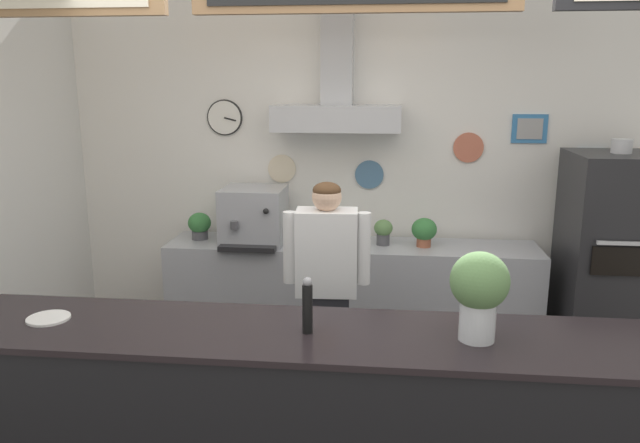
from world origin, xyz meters
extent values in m
cube|color=gray|center=(0.00, 2.26, 1.55)|extent=(4.97, 0.12, 3.09)
cube|color=white|center=(0.00, 2.19, 1.55)|extent=(4.93, 0.01, 3.05)
cylinder|color=black|center=(-1.17, 2.18, 1.84)|extent=(0.29, 0.02, 0.29)
cylinder|color=white|center=(-1.17, 2.17, 1.84)|extent=(0.27, 0.01, 0.27)
cube|color=black|center=(-1.12, 2.16, 1.83)|extent=(0.10, 0.01, 0.04)
cylinder|color=beige|center=(-0.70, 2.18, 1.43)|extent=(0.23, 0.02, 0.23)
cylinder|color=teal|center=(0.01, 2.18, 1.39)|extent=(0.23, 0.02, 0.23)
cylinder|color=#C1664C|center=(0.79, 2.18, 1.62)|extent=(0.24, 0.02, 0.24)
cube|color=teal|center=(1.73, 2.18, 1.50)|extent=(0.22, 0.02, 0.24)
cube|color=#BBBBBB|center=(1.73, 2.17, 1.50)|extent=(0.16, 0.01, 0.17)
cube|color=teal|center=(1.25, 2.18, 1.77)|extent=(0.27, 0.02, 0.22)
cube|color=#9D9D9D|center=(1.25, 2.17, 1.77)|extent=(0.19, 0.01, 0.16)
cube|color=#B7BABF|center=(-0.24, 2.01, 1.85)|extent=(0.99, 0.38, 0.20)
cube|color=#B7BABF|center=(-0.24, 2.08, 2.50)|extent=(0.24, 0.24, 1.09)
cube|color=black|center=(0.00, -0.21, 0.50)|extent=(3.67, 0.61, 1.00)
cube|color=black|center=(0.00, -0.21, 1.01)|extent=(3.74, 0.64, 0.03)
cube|color=#A3A5AD|center=(-0.11, 1.86, 0.44)|extent=(2.89, 0.55, 0.89)
cube|color=gray|center=(-0.11, 1.86, 0.16)|extent=(2.74, 0.50, 0.02)
cube|color=#232326|center=(1.79, 1.73, 0.82)|extent=(0.65, 0.69, 1.64)
cube|color=black|center=(1.79, 1.38, 0.95)|extent=(0.49, 0.02, 0.20)
cube|color=silver|center=(1.79, 1.36, 1.08)|extent=(0.45, 0.02, 0.02)
cylinder|color=silver|center=(1.79, 1.73, 1.69)|extent=(0.14, 0.14, 0.10)
cube|color=#232328|center=(-0.19, 0.76, 0.44)|extent=(0.28, 0.21, 0.87)
cube|color=white|center=(-0.19, 0.76, 1.13)|extent=(0.38, 0.24, 0.52)
cylinder|color=white|center=(0.03, 0.77, 1.16)|extent=(0.08, 0.08, 0.44)
cylinder|color=white|center=(-0.42, 0.75, 1.16)|extent=(0.08, 0.08, 0.44)
sphere|color=#D8AD8E|center=(-0.19, 0.76, 1.47)|extent=(0.18, 0.18, 0.18)
ellipsoid|color=#4C331E|center=(-0.19, 0.76, 1.51)|extent=(0.17, 0.17, 0.10)
cube|color=#A3A5AD|center=(-0.87, 1.84, 1.10)|extent=(0.48, 0.45, 0.44)
cylinder|color=#4C4C51|center=(-0.97, 1.58, 1.08)|extent=(0.06, 0.06, 0.06)
cube|color=black|center=(-0.87, 1.57, 0.91)|extent=(0.43, 0.10, 0.04)
sphere|color=black|center=(-0.73, 1.59, 1.19)|extent=(0.04, 0.04, 0.04)
cylinder|color=#4C4C51|center=(-0.32, 1.87, 0.92)|extent=(0.11, 0.11, 0.06)
ellipsoid|color=#387A3D|center=(-0.32, 1.87, 1.02)|extent=(0.19, 0.19, 0.17)
cylinder|color=#4C4C51|center=(-1.33, 1.88, 0.92)|extent=(0.13, 0.13, 0.07)
ellipsoid|color=#387A3D|center=(-1.33, 1.88, 1.02)|extent=(0.18, 0.18, 0.16)
cylinder|color=#9E563D|center=(0.45, 1.85, 0.92)|extent=(0.11, 0.11, 0.07)
ellipsoid|color=#387A3D|center=(0.45, 1.85, 1.02)|extent=(0.19, 0.19, 0.17)
cylinder|color=#4C4C51|center=(0.14, 1.87, 0.93)|extent=(0.10, 0.10, 0.09)
ellipsoid|color=#5B844C|center=(0.14, 1.87, 1.02)|extent=(0.14, 0.14, 0.13)
cylinder|color=white|center=(-1.43, -0.20, 1.04)|extent=(0.20, 0.20, 0.01)
cylinder|color=silver|center=(0.56, -0.22, 1.12)|extent=(0.16, 0.16, 0.18)
cylinder|color=gray|center=(0.56, -0.22, 1.06)|extent=(0.14, 0.14, 0.06)
ellipsoid|color=#5B844C|center=(0.56, -0.22, 1.30)|extent=(0.25, 0.25, 0.25)
cylinder|color=black|center=(-0.18, -0.22, 1.14)|extent=(0.05, 0.05, 0.22)
sphere|color=gray|center=(-0.18, -0.22, 1.27)|extent=(0.04, 0.04, 0.04)
camera|label=1|loc=(0.16, -2.79, 2.14)|focal=34.56mm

